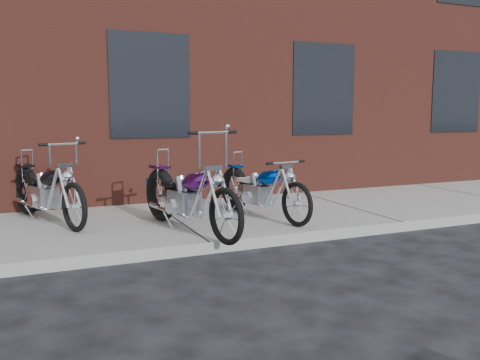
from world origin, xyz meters
name	(u,v)px	position (x,y,z in m)	size (l,w,h in m)	color
ground	(210,254)	(0.00, 0.00, 0.00)	(120.00, 120.00, 0.00)	black
sidewalk	(176,224)	(0.00, 1.50, 0.07)	(22.00, 3.00, 0.15)	gray
building_brick	(104,24)	(0.00, 8.00, 4.00)	(22.00, 10.00, 8.00)	maroon
chopper_purple	(188,199)	(-0.06, 0.70, 0.59)	(0.77, 2.41, 1.37)	black
chopper_blue	(261,191)	(1.25, 1.16, 0.55)	(0.67, 2.18, 0.96)	black
chopper_third	(47,193)	(-1.78, 2.06, 0.57)	(0.95, 2.23, 1.19)	black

